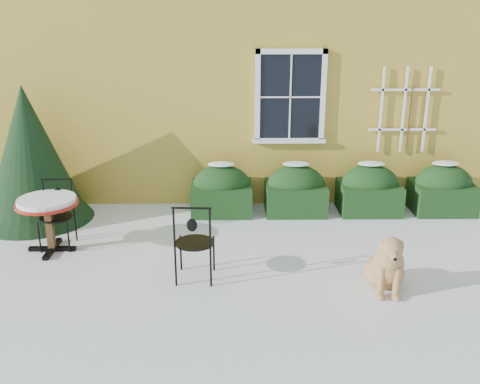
{
  "coord_description": "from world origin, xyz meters",
  "views": [
    {
      "loc": [
        -0.1,
        -6.34,
        3.39
      ],
      "look_at": [
        0.0,
        1.0,
        0.9
      ],
      "focal_mm": 40.0,
      "sensor_mm": 36.0,
      "label": 1
    }
  ],
  "objects_px": {
    "bistro_table": "(47,207)",
    "patio_chair_near": "(194,242)",
    "evergreen_shrub": "(31,167)",
    "dog": "(387,266)",
    "patio_chair_far": "(57,214)"
  },
  "relations": [
    {
      "from": "patio_chair_far",
      "to": "evergreen_shrub",
      "type": "bearing_deg",
      "value": 121.43
    },
    {
      "from": "patio_chair_near",
      "to": "dog",
      "type": "distance_m",
      "value": 2.48
    },
    {
      "from": "dog",
      "to": "bistro_table",
      "type": "bearing_deg",
      "value": 170.02
    },
    {
      "from": "patio_chair_far",
      "to": "patio_chair_near",
      "type": "bearing_deg",
      "value": -29.33
    },
    {
      "from": "patio_chair_near",
      "to": "patio_chair_far",
      "type": "bearing_deg",
      "value": -24.72
    },
    {
      "from": "evergreen_shrub",
      "to": "patio_chair_near",
      "type": "height_order",
      "value": "evergreen_shrub"
    },
    {
      "from": "bistro_table",
      "to": "dog",
      "type": "distance_m",
      "value": 4.81
    },
    {
      "from": "dog",
      "to": "patio_chair_near",
      "type": "bearing_deg",
      "value": 177.63
    },
    {
      "from": "bistro_table",
      "to": "patio_chair_near",
      "type": "distance_m",
      "value": 2.38
    },
    {
      "from": "patio_chair_near",
      "to": "patio_chair_far",
      "type": "distance_m",
      "value": 2.41
    },
    {
      "from": "patio_chair_near",
      "to": "patio_chair_far",
      "type": "relative_size",
      "value": 1.08
    },
    {
      "from": "evergreen_shrub",
      "to": "patio_chair_far",
      "type": "bearing_deg",
      "value": -57.01
    },
    {
      "from": "bistro_table",
      "to": "dog",
      "type": "bearing_deg",
      "value": -15.06
    },
    {
      "from": "bistro_table",
      "to": "dog",
      "type": "relative_size",
      "value": 0.99
    },
    {
      "from": "patio_chair_far",
      "to": "bistro_table",
      "type": "bearing_deg",
      "value": -107.4
    }
  ]
}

